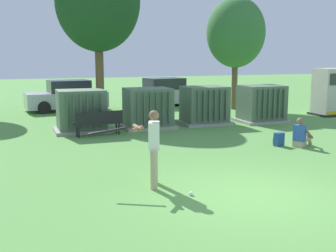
{
  "coord_description": "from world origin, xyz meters",
  "views": [
    {
      "loc": [
        -4.69,
        -7.51,
        2.96
      ],
      "look_at": [
        -0.72,
        3.5,
        1.0
      ],
      "focal_mm": 45.67,
      "sensor_mm": 36.0,
      "label": 1
    }
  ],
  "objects_px": {
    "transformer_west": "(81,111)",
    "seated_spectator": "(301,135)",
    "transformer_east": "(262,104)",
    "parked_car_leftmost": "(67,96)",
    "transformer_mid_west": "(148,109)",
    "batter": "(151,144)",
    "parked_car_left_of_center": "(162,93)",
    "transformer_mid_east": "(204,106)",
    "backpack": "(279,139)",
    "sports_ball": "(191,193)",
    "park_bench": "(99,121)",
    "generator_enclosure": "(331,92)"
  },
  "relations": [
    {
      "from": "sports_ball",
      "to": "batter",
      "type": "bearing_deg",
      "value": 122.53
    },
    {
      "from": "transformer_mid_west",
      "to": "transformer_east",
      "type": "height_order",
      "value": "same"
    },
    {
      "from": "batter",
      "to": "park_bench",
      "type": "bearing_deg",
      "value": 89.81
    },
    {
      "from": "transformer_west",
      "to": "transformer_east",
      "type": "relative_size",
      "value": 1.0
    },
    {
      "from": "generator_enclosure",
      "to": "park_bench",
      "type": "relative_size",
      "value": 1.25
    },
    {
      "from": "transformer_mid_east",
      "to": "park_bench",
      "type": "height_order",
      "value": "transformer_mid_east"
    },
    {
      "from": "transformer_east",
      "to": "sports_ball",
      "type": "xyz_separation_m",
      "value": [
        -6.88,
        -8.28,
        -0.74
      ]
    },
    {
      "from": "transformer_west",
      "to": "batter",
      "type": "xyz_separation_m",
      "value": [
        0.42,
        -7.68,
        0.19
      ]
    },
    {
      "from": "park_bench",
      "to": "parked_car_left_of_center",
      "type": "height_order",
      "value": "parked_car_left_of_center"
    },
    {
      "from": "generator_enclosure",
      "to": "transformer_west",
      "type": "bearing_deg",
      "value": -178.26
    },
    {
      "from": "parked_car_left_of_center",
      "to": "transformer_mid_east",
      "type": "bearing_deg",
      "value": -93.87
    },
    {
      "from": "backpack",
      "to": "parked_car_leftmost",
      "type": "relative_size",
      "value": 0.1
    },
    {
      "from": "transformer_mid_west",
      "to": "parked_car_left_of_center",
      "type": "relative_size",
      "value": 0.48
    },
    {
      "from": "parked_car_left_of_center",
      "to": "sports_ball",
      "type": "bearing_deg",
      "value": -106.94
    },
    {
      "from": "transformer_east",
      "to": "transformer_mid_east",
      "type": "bearing_deg",
      "value": 173.01
    },
    {
      "from": "parked_car_leftmost",
      "to": "sports_ball",
      "type": "bearing_deg",
      "value": -87.06
    },
    {
      "from": "seated_spectator",
      "to": "backpack",
      "type": "relative_size",
      "value": 2.19
    },
    {
      "from": "transformer_east",
      "to": "parked_car_leftmost",
      "type": "xyz_separation_m",
      "value": [
        -7.66,
        6.92,
        -0.04
      ]
    },
    {
      "from": "transformer_mid_west",
      "to": "park_bench",
      "type": "xyz_separation_m",
      "value": [
        -2.23,
        -1.09,
        -0.25
      ]
    },
    {
      "from": "generator_enclosure",
      "to": "sports_ball",
      "type": "bearing_deg",
      "value": -141.35
    },
    {
      "from": "transformer_mid_west",
      "to": "seated_spectator",
      "type": "relative_size",
      "value": 2.18
    },
    {
      "from": "transformer_mid_west",
      "to": "batter",
      "type": "relative_size",
      "value": 1.21
    },
    {
      "from": "park_bench",
      "to": "sports_ball",
      "type": "height_order",
      "value": "park_bench"
    },
    {
      "from": "transformer_mid_west",
      "to": "sports_ball",
      "type": "relative_size",
      "value": 23.33
    },
    {
      "from": "transformer_east",
      "to": "backpack",
      "type": "bearing_deg",
      "value": -115.64
    },
    {
      "from": "batter",
      "to": "seated_spectator",
      "type": "height_order",
      "value": "batter"
    },
    {
      "from": "transformer_mid_west",
      "to": "transformer_east",
      "type": "xyz_separation_m",
      "value": [
        5.21,
        -0.21,
        0.0
      ]
    },
    {
      "from": "generator_enclosure",
      "to": "seated_spectator",
      "type": "xyz_separation_m",
      "value": [
        -5.95,
        -5.66,
        -0.76
      ]
    },
    {
      "from": "transformer_mid_east",
      "to": "backpack",
      "type": "bearing_deg",
      "value": -85.3
    },
    {
      "from": "transformer_mid_east",
      "to": "batter",
      "type": "height_order",
      "value": "batter"
    },
    {
      "from": "batter",
      "to": "parked_car_left_of_center",
      "type": "height_order",
      "value": "batter"
    },
    {
      "from": "park_bench",
      "to": "transformer_mid_east",
      "type": "bearing_deg",
      "value": 13.97
    },
    {
      "from": "transformer_east",
      "to": "parked_car_leftmost",
      "type": "height_order",
      "value": "same"
    },
    {
      "from": "sports_ball",
      "to": "parked_car_leftmost",
      "type": "relative_size",
      "value": 0.02
    },
    {
      "from": "transformer_mid_east",
      "to": "backpack",
      "type": "xyz_separation_m",
      "value": [
        0.41,
        -4.95,
        -0.57
      ]
    },
    {
      "from": "transformer_west",
      "to": "batter",
      "type": "relative_size",
      "value": 1.21
    },
    {
      "from": "generator_enclosure",
      "to": "sports_ball",
      "type": "height_order",
      "value": "generator_enclosure"
    },
    {
      "from": "backpack",
      "to": "transformer_mid_west",
      "type": "bearing_deg",
      "value": 121.68
    },
    {
      "from": "transformer_east",
      "to": "parked_car_left_of_center",
      "type": "bearing_deg",
      "value": 106.75
    },
    {
      "from": "parked_car_left_of_center",
      "to": "seated_spectator",
      "type": "bearing_deg",
      "value": -87.39
    },
    {
      "from": "backpack",
      "to": "parked_car_left_of_center",
      "type": "xyz_separation_m",
      "value": [
        0.06,
        11.82,
        0.54
      ]
    },
    {
      "from": "seated_spectator",
      "to": "transformer_east",
      "type": "bearing_deg",
      "value": 72.06
    },
    {
      "from": "transformer_mid_west",
      "to": "transformer_east",
      "type": "distance_m",
      "value": 5.21
    },
    {
      "from": "seated_spectator",
      "to": "parked_car_left_of_center",
      "type": "relative_size",
      "value": 0.22
    },
    {
      "from": "sports_ball",
      "to": "park_bench",
      "type": "bearing_deg",
      "value": 94.36
    },
    {
      "from": "park_bench",
      "to": "parked_car_leftmost",
      "type": "distance_m",
      "value": 7.8
    },
    {
      "from": "park_bench",
      "to": "sports_ball",
      "type": "distance_m",
      "value": 7.44
    },
    {
      "from": "park_bench",
      "to": "batter",
      "type": "distance_m",
      "value": 6.5
    },
    {
      "from": "sports_ball",
      "to": "seated_spectator",
      "type": "distance_m",
      "value": 6.23
    },
    {
      "from": "transformer_west",
      "to": "seated_spectator",
      "type": "relative_size",
      "value": 2.18
    }
  ]
}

